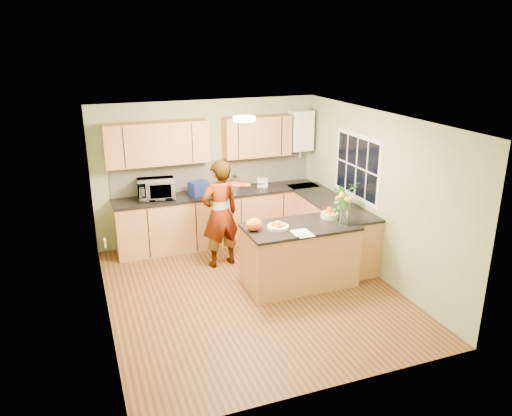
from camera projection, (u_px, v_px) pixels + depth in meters
name	position (u px, v px, depth m)	size (l,w,h in m)	color
floor	(252.00, 292.00, 7.23)	(4.50, 4.50, 0.00)	#522A17
ceiling	(252.00, 119.00, 6.42)	(4.00, 4.50, 0.02)	silver
wall_back	(208.00, 171.00, 8.82)	(4.00, 0.02, 2.50)	gray
wall_front	(331.00, 282.00, 4.83)	(4.00, 0.02, 2.50)	gray
wall_left	(100.00, 229.00, 6.17)	(0.02, 4.50, 2.50)	gray
wall_right	(377.00, 195.00, 7.49)	(0.02, 4.50, 2.50)	gray
back_counter	(220.00, 217.00, 8.84)	(3.64, 0.62, 0.94)	#A66D42
right_counter	(330.00, 227.00, 8.40)	(0.62, 2.24, 0.94)	#A66D42
splashback	(214.00, 174.00, 8.86)	(3.60, 0.02, 0.52)	beige
upper_cabinets	(200.00, 140.00, 8.42)	(3.20, 0.34, 0.70)	#A66D42
boiler	(300.00, 131.00, 9.03)	(0.40, 0.30, 0.86)	white
window_right	(357.00, 167.00, 7.92)	(0.01, 1.30, 1.05)	white
light_switch	(105.00, 243.00, 5.62)	(0.02, 0.09, 0.09)	white
ceiling_lamp	(244.00, 119.00, 6.70)	(0.30, 0.30, 0.07)	#FFEABF
peninsula_island	(299.00, 255.00, 7.33)	(1.63, 0.83, 0.93)	#A66D42
fruit_dish	(278.00, 226.00, 7.04)	(0.31, 0.31, 0.11)	beige
orange_bowl	(329.00, 213.00, 7.47)	(0.26, 0.26, 0.15)	beige
flower_vase	(345.00, 202.00, 7.10)	(0.28, 0.28, 0.52)	silver
orange_bag	(254.00, 224.00, 6.96)	(0.24, 0.20, 0.18)	#FF5C15
papers	(303.00, 233.00, 6.87)	(0.23, 0.31, 0.01)	silver
violinist	(220.00, 214.00, 7.82)	(0.63, 0.42, 1.74)	#DC9B86
violin	(236.00, 185.00, 7.53)	(0.57, 0.23, 0.11)	#500D05
microwave	(156.00, 189.00, 8.29)	(0.60, 0.41, 0.33)	white
blue_box	(199.00, 188.00, 8.50)	(0.30, 0.22, 0.24)	navy
kettle	(235.00, 183.00, 8.78)	(0.17, 0.17, 0.31)	silver
jar_cream	(260.00, 182.00, 8.96)	(0.11, 0.11, 0.17)	beige
jar_white	(265.00, 183.00, 8.94)	(0.11, 0.11, 0.17)	white
potted_plant	(345.00, 195.00, 7.79)	(0.40, 0.35, 0.45)	#327828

